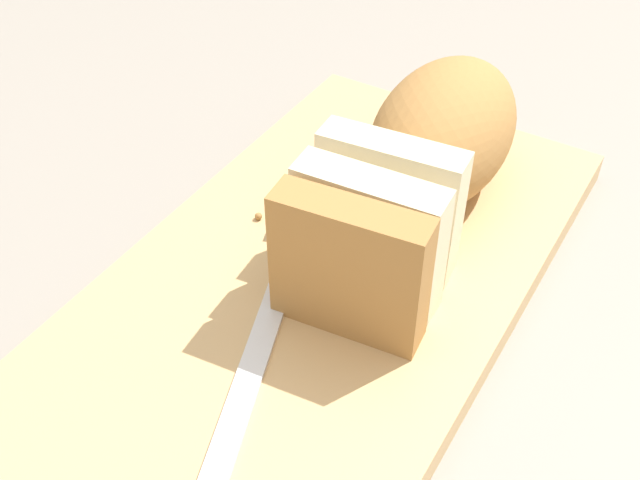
% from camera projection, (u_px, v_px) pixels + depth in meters
% --- Properties ---
extents(ground_plane, '(3.00, 3.00, 0.00)m').
position_uv_depth(ground_plane, '(320.00, 297.00, 0.55)').
color(ground_plane, gray).
extents(cutting_board, '(0.48, 0.27, 0.02)m').
position_uv_depth(cutting_board, '(320.00, 285.00, 0.54)').
color(cutting_board, tan).
rests_on(cutting_board, ground_plane).
extents(bread_loaf, '(0.26, 0.11, 0.09)m').
position_uv_depth(bread_loaf, '(423.00, 161.00, 0.55)').
color(bread_loaf, '#A8753D').
rests_on(bread_loaf, cutting_board).
extents(bread_knife, '(0.28, 0.10, 0.03)m').
position_uv_depth(bread_knife, '(293.00, 223.00, 0.56)').
color(bread_knife, silver).
rests_on(bread_knife, cutting_board).
extents(crumb_near_knife, '(0.01, 0.01, 0.01)m').
position_uv_depth(crumb_near_knife, '(440.00, 258.00, 0.54)').
color(crumb_near_knife, '#A8753D').
rests_on(crumb_near_knife, cutting_board).
extents(crumb_near_loaf, '(0.01, 0.01, 0.01)m').
position_uv_depth(crumb_near_loaf, '(258.00, 216.00, 0.57)').
color(crumb_near_loaf, '#A8753D').
rests_on(crumb_near_loaf, cutting_board).
extents(crumb_stray_left, '(0.01, 0.01, 0.01)m').
position_uv_depth(crumb_stray_left, '(446.00, 213.00, 0.57)').
color(crumb_stray_left, '#A8753D').
rests_on(crumb_stray_left, cutting_board).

